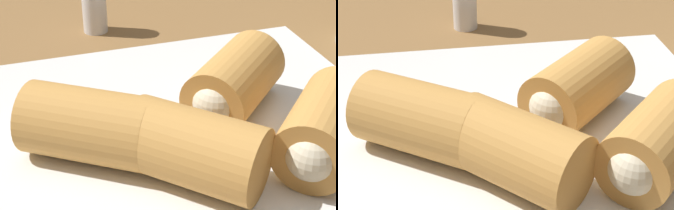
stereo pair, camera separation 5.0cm
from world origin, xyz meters
TOP-DOWN VIEW (x-y plane):
  - table_surface at (0.00, 0.00)cm, footprint 180.00×140.00cm
  - serving_plate at (-1.07, 2.19)cm, footprint 32.42×26.61cm
  - roll_front_left at (-7.20, 0.96)cm, footprint 9.34×8.44cm
  - roll_front_right at (-1.58, -3.44)cm, footprint 9.02×9.07cm
  - roll_back_left at (6.90, -4.38)cm, footprint 9.05×9.05cm
  - roll_back_right at (3.88, 2.76)cm, footprint 9.12×8.97cm

SIDE VIEW (x-z plane):
  - table_surface at x=0.00cm, z-range 0.00..2.00cm
  - serving_plate at x=-1.07cm, z-range 2.01..3.51cm
  - roll_front_left at x=-7.20cm, z-range 3.50..8.20cm
  - roll_front_right at x=-1.58cm, z-range 3.50..8.20cm
  - roll_back_left at x=6.90cm, z-range 3.50..8.20cm
  - roll_back_right at x=3.88cm, z-range 3.50..8.20cm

